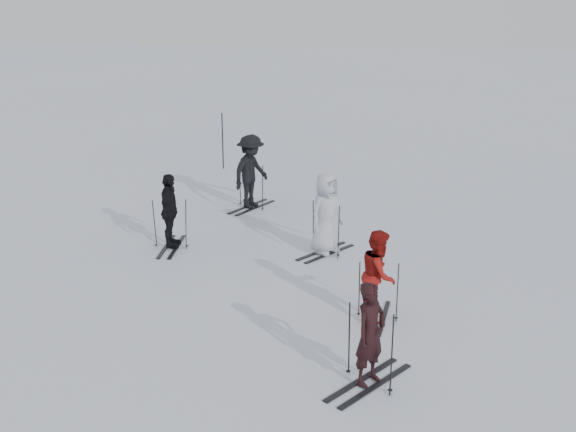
% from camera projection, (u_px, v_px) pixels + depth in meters
% --- Properties ---
extents(ground, '(120.00, 120.00, 0.00)m').
position_uv_depth(ground, '(280.00, 275.00, 15.31)').
color(ground, silver).
rests_on(ground, ground).
extents(skier_near_dark, '(0.66, 0.72, 1.64)m').
position_uv_depth(skier_near_dark, '(370.00, 336.00, 10.88)').
color(skier_near_dark, black).
rests_on(skier_near_dark, ground).
extents(skier_red, '(0.69, 0.86, 1.68)m').
position_uv_depth(skier_red, '(379.00, 276.00, 13.07)').
color(skier_red, maroon).
rests_on(skier_red, ground).
extents(skier_grey, '(1.00, 1.09, 1.87)m').
position_uv_depth(skier_grey, '(326.00, 214.00, 16.28)').
color(skier_grey, silver).
rests_on(skier_grey, ground).
extents(skier_uphill_left, '(0.53, 1.06, 1.74)m').
position_uv_depth(skier_uphill_left, '(170.00, 212.00, 16.66)').
color(skier_uphill_left, black).
rests_on(skier_uphill_left, ground).
extents(skier_uphill_far, '(1.22, 1.49, 2.01)m').
position_uv_depth(skier_uphill_far, '(251.00, 172.00, 19.65)').
color(skier_uphill_far, black).
rests_on(skier_uphill_far, ground).
extents(skis_near_dark, '(2.03, 1.79, 1.32)m').
position_uv_depth(skis_near_dark, '(370.00, 345.00, 10.93)').
color(skis_near_dark, black).
rests_on(skis_near_dark, ground).
extents(skis_red, '(1.61, 0.93, 1.14)m').
position_uv_depth(skis_red, '(378.00, 290.00, 13.15)').
color(skis_red, black).
rests_on(skis_red, ground).
extents(skis_grey, '(1.92, 1.70, 1.24)m').
position_uv_depth(skis_grey, '(326.00, 227.00, 16.38)').
color(skis_grey, black).
rests_on(skis_grey, ground).
extents(skis_uphill_left, '(1.74, 1.04, 1.21)m').
position_uv_depth(skis_uphill_left, '(170.00, 223.00, 16.74)').
color(skis_uphill_left, black).
rests_on(skis_uphill_left, ground).
extents(skis_uphill_far, '(1.98, 1.58, 1.28)m').
position_uv_depth(skis_uphill_far, '(251.00, 185.00, 19.77)').
color(skis_uphill_far, black).
rests_on(skis_uphill_far, ground).
extents(piste_marker, '(0.05, 0.05, 1.87)m').
position_uv_depth(piste_marker, '(223.00, 141.00, 23.96)').
color(piste_marker, black).
rests_on(piste_marker, ground).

